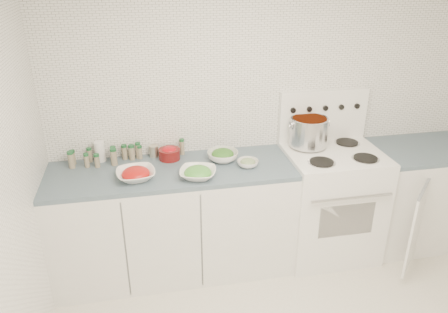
{
  "coord_description": "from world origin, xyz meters",
  "views": [
    {
      "loc": [
        -1.0,
        -1.77,
        2.35
      ],
      "look_at": [
        -0.43,
        1.14,
        0.99
      ],
      "focal_mm": 35.0,
      "sensor_mm": 36.0,
      "label": 1
    }
  ],
  "objects_px": {
    "bowl_snowpea": "(198,173)",
    "bowl_tomato": "(136,174)",
    "stock_pot": "(309,131)",
    "stove": "(329,199)"
  },
  "relations": [
    {
      "from": "bowl_snowpea",
      "to": "bowl_tomato",
      "type": "bearing_deg",
      "value": 171.76
    },
    {
      "from": "bowl_tomato",
      "to": "bowl_snowpea",
      "type": "relative_size",
      "value": 0.95
    },
    {
      "from": "bowl_tomato",
      "to": "bowl_snowpea",
      "type": "distance_m",
      "value": 0.44
    },
    {
      "from": "stock_pot",
      "to": "bowl_snowpea",
      "type": "height_order",
      "value": "stock_pot"
    },
    {
      "from": "stove",
      "to": "bowl_snowpea",
      "type": "distance_m",
      "value": 1.22
    },
    {
      "from": "stock_pot",
      "to": "bowl_tomato",
      "type": "xyz_separation_m",
      "value": [
        -1.39,
        -0.25,
        -0.13
      ]
    },
    {
      "from": "stock_pot",
      "to": "bowl_tomato",
      "type": "bearing_deg",
      "value": -169.9
    },
    {
      "from": "stock_pot",
      "to": "bowl_snowpea",
      "type": "distance_m",
      "value": 1.01
    },
    {
      "from": "stock_pot",
      "to": "bowl_tomato",
      "type": "height_order",
      "value": "stock_pot"
    },
    {
      "from": "stock_pot",
      "to": "bowl_snowpea",
      "type": "xyz_separation_m",
      "value": [
        -0.95,
        -0.31,
        -0.14
      ]
    }
  ]
}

